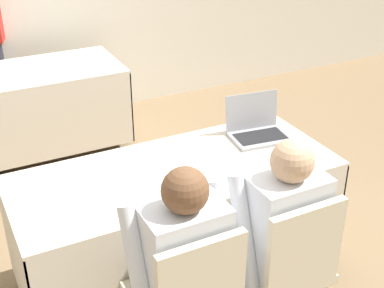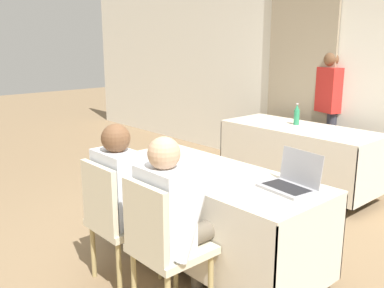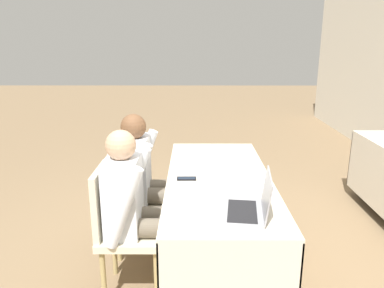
# 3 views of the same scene
# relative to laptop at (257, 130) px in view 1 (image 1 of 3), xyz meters

# --- Properties ---
(ground_plane) EXTENTS (24.00, 24.00, 0.00)m
(ground_plane) POSITION_rel_laptop_xyz_m (-0.62, -0.13, -0.80)
(ground_plane) COLOR #846B4C
(conference_table_near) EXTENTS (1.80, 0.75, 0.76)m
(conference_table_near) POSITION_rel_laptop_xyz_m (-0.62, -0.13, -0.23)
(conference_table_near) COLOR beige
(conference_table_near) RESTS_ON ground_plane
(conference_table_far) EXTENTS (1.80, 0.75, 0.76)m
(conference_table_far) POSITION_rel_laptop_xyz_m (-1.17, 1.83, -0.23)
(conference_table_far) COLOR beige
(conference_table_far) RESTS_ON ground_plane
(laptop) EXTENTS (0.38, 0.31, 0.25)m
(laptop) POSITION_rel_laptop_xyz_m (0.00, 0.00, 0.00)
(laptop) COLOR #99999E
(laptop) RESTS_ON conference_table_near
(cell_phone) EXTENTS (0.07, 0.14, 0.01)m
(cell_phone) POSITION_rel_laptop_xyz_m (-0.56, -0.37, -0.04)
(cell_phone) COLOR black
(cell_phone) RESTS_ON conference_table_near
(paper_beside_laptop) EXTENTS (0.28, 0.34, 0.00)m
(paper_beside_laptop) POSITION_rel_laptop_xyz_m (-0.56, 0.01, -0.05)
(paper_beside_laptop) COLOR white
(paper_beside_laptop) RESTS_ON conference_table_near
(paper_centre_table) EXTENTS (0.29, 0.34, 0.00)m
(paper_centre_table) POSITION_rel_laptop_xyz_m (-0.77, -0.14, -0.05)
(paper_centre_table) COLOR white
(paper_centre_table) RESTS_ON conference_table_near
(chair_near_right) EXTENTS (0.44, 0.44, 0.91)m
(chair_near_right) POSITION_rel_laptop_xyz_m (-0.35, -0.82, -0.30)
(chair_near_right) COLOR tan
(chair_near_right) RESTS_ON ground_plane
(person_checkered_shirt) EXTENTS (0.50, 0.52, 1.17)m
(person_checkered_shirt) POSITION_rel_laptop_xyz_m (-0.88, -0.71, -0.14)
(person_checkered_shirt) COLOR #665B4C
(person_checkered_shirt) RESTS_ON ground_plane
(person_white_shirt) EXTENTS (0.50, 0.52, 1.17)m
(person_white_shirt) POSITION_rel_laptop_xyz_m (-0.35, -0.71, -0.14)
(person_white_shirt) COLOR #665B4C
(person_white_shirt) RESTS_ON ground_plane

